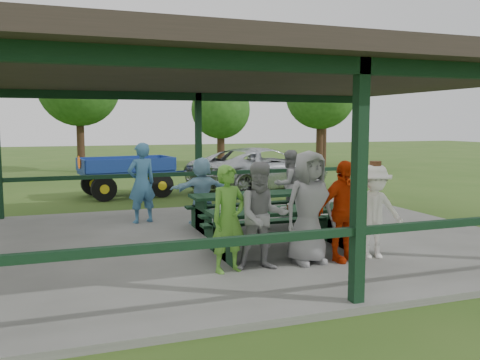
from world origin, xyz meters
name	(u,v)px	position (x,y,z in m)	size (l,w,h in m)	color
ground	(249,242)	(0.00, 0.00, 0.00)	(90.00, 90.00, 0.00)	#33551A
concrete_slab	(249,240)	(0.00, 0.00, 0.05)	(10.00, 8.00, 0.10)	#63635E
pavilion_structure	(250,78)	(0.00, 0.00, 3.17)	(10.60, 8.60, 3.24)	black
picnic_table_near	(282,224)	(0.16, -1.20, 0.57)	(2.60, 1.39, 0.75)	black
picnic_table_far	(254,206)	(0.41, 0.80, 0.58)	(2.71, 1.39, 0.75)	black
table_setting	(288,206)	(0.28, -1.18, 0.88)	(2.36, 0.45, 0.10)	white
contestant_green	(229,219)	(-1.10, -2.03, 0.91)	(0.59, 0.39, 1.61)	#5BA133
contestant_grey_left	(263,216)	(-0.58, -2.10, 0.92)	(0.80, 0.62, 1.65)	gray
contestant_grey_mid	(309,207)	(0.25, -2.02, 1.00)	(0.88, 0.57, 1.80)	gray
contestant_red	(343,211)	(0.82, -2.08, 0.92)	(0.96, 0.40, 1.64)	red
contestant_white_fedora	(374,211)	(1.42, -2.08, 0.88)	(1.13, 0.84, 1.61)	white
spectator_lblue	(202,190)	(-0.50, 1.67, 0.84)	(1.37, 0.44, 1.48)	#88B8D2
spectator_blue	(142,183)	(-1.74, 2.21, 1.00)	(0.65, 0.43, 1.79)	teal
spectator_grey	(289,184)	(1.56, 1.54, 0.90)	(0.78, 0.61, 1.61)	gray
pickup_truck	(262,169)	(3.19, 7.23, 0.74)	(2.45, 5.32, 1.48)	silver
farm_trailer	(127,176)	(-1.46, 7.18, 0.67)	(3.88, 2.03, 1.34)	navy
tree_left	(79,86)	(-2.47, 16.36, 4.07)	(3.85, 3.85, 6.01)	#351F15
tree_mid	(221,110)	(3.85, 14.10, 2.94)	(2.79, 2.79, 4.36)	#351F15
tree_right	(320,94)	(9.15, 14.07, 3.76)	(3.56, 3.56, 5.56)	#351F15
tree_far_right	(324,77)	(10.05, 15.34, 4.78)	(4.51, 4.51, 7.05)	#351F15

